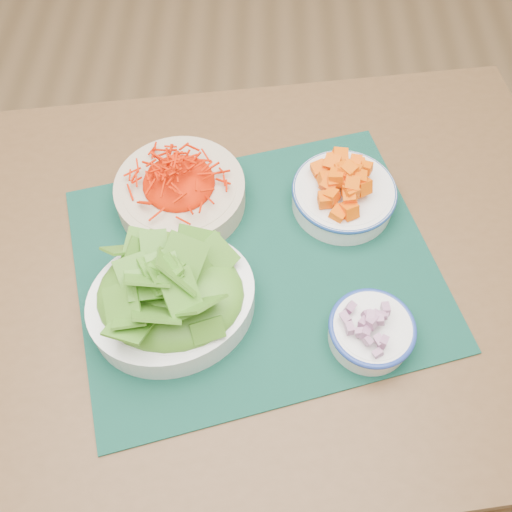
{
  "coord_description": "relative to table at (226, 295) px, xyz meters",
  "views": [
    {
      "loc": [
        0.15,
        -0.52,
        1.54
      ],
      "look_at": [
        0.15,
        -0.06,
        0.78
      ],
      "focal_mm": 40.0,
      "sensor_mm": 36.0,
      "label": 1
    }
  ],
  "objects": [
    {
      "name": "table",
      "position": [
        0.0,
        0.0,
        0.0
      ],
      "size": [
        1.31,
        0.97,
        0.75
      ],
      "rotation": [
        0.0,
        0.0,
        0.15
      ],
      "color": "brown",
      "rests_on": "ground"
    },
    {
      "name": "lettuce_bowl",
      "position": [
        -0.07,
        -0.08,
        0.16
      ],
      "size": [
        0.31,
        0.29,
        0.12
      ],
      "rotation": [
        0.0,
        0.0,
        0.42
      ],
      "color": "white",
      "rests_on": "placemat"
    },
    {
      "name": "ground",
      "position": [
        -0.09,
        0.06,
        -0.65
      ],
      "size": [
        4.0,
        4.0,
        0.0
      ],
      "primitive_type": "plane",
      "color": "#A0794D",
      "rests_on": "ground"
    },
    {
      "name": "carrot_bowl",
      "position": [
        -0.08,
        0.12,
        0.14
      ],
      "size": [
        0.28,
        0.28,
        0.08
      ],
      "rotation": [
        0.0,
        0.0,
        -0.33
      ],
      "color": "beige",
      "rests_on": "placemat"
    },
    {
      "name": "placemat",
      "position": [
        0.05,
        -0.0,
        0.1
      ],
      "size": [
        0.67,
        0.6,
        0.0
      ],
      "primitive_type": "cube",
      "rotation": [
        0.0,
        0.0,
        0.28
      ],
      "color": "black",
      "rests_on": "table"
    },
    {
      "name": "onion_bowl",
      "position": [
        0.22,
        -0.12,
        0.13
      ],
      "size": [
        0.15,
        0.15,
        0.07
      ],
      "rotation": [
        0.0,
        0.0,
        0.35
      ],
      "color": "white",
      "rests_on": "placemat"
    },
    {
      "name": "squash_bowl",
      "position": [
        0.2,
        0.12,
        0.14
      ],
      "size": [
        0.2,
        0.2,
        0.08
      ],
      "rotation": [
        0.0,
        0.0,
        -0.19
      ],
      "color": "white",
      "rests_on": "placemat"
    }
  ]
}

